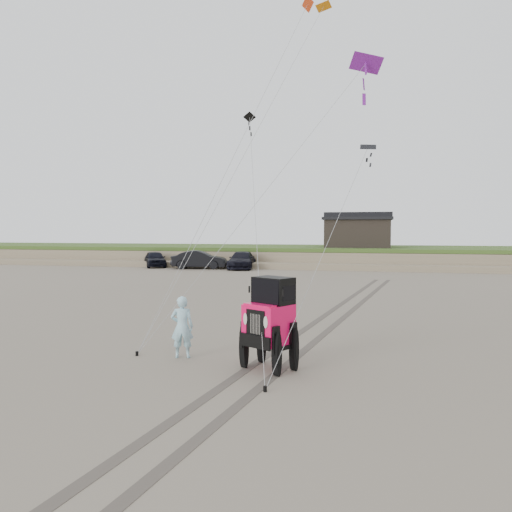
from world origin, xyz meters
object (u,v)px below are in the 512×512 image
object	(u,v)px
truck_c	(242,260)
man	(182,327)
jeep	(269,333)
truck_b	(199,260)
truck_a	(155,259)
cabin	(358,231)

from	to	relation	value
truck_c	man	bearing A→B (deg)	-85.39
truck_c	jeep	distance (m)	31.21
truck_b	man	distance (m)	30.25
truck_b	truck_a	bearing A→B (deg)	67.69
cabin	man	world-z (taller)	cabin
truck_a	jeep	distance (m)	34.60
man	truck_a	bearing A→B (deg)	-78.42
truck_b	man	xyz separation A→B (m)	(9.75, -28.64, 0.04)
truck_b	jeep	distance (m)	31.66
cabin	truck_a	bearing A→B (deg)	-159.08
truck_b	man	world-z (taller)	man
cabin	man	xyz separation A→B (m)	(-3.51, -36.49, -2.41)
cabin	man	bearing A→B (deg)	-95.49
jeep	truck_c	bearing A→B (deg)	135.54
jeep	truck_b	bearing A→B (deg)	142.25
truck_a	truck_b	xyz separation A→B (m)	(4.62, -1.01, 0.06)
truck_a	jeep	world-z (taller)	jeep
cabin	truck_b	size ratio (longest dim) A/B	1.34
jeep	cabin	bearing A→B (deg)	117.94
cabin	jeep	bearing A→B (deg)	-91.60
truck_c	truck_b	bearing A→B (deg)	-174.73
truck_a	cabin	bearing A→B (deg)	-9.85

